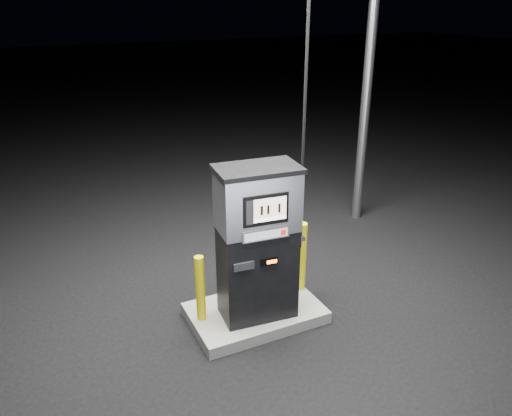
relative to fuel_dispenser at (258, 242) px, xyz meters
name	(u,v)px	position (x,y,z in m)	size (l,w,h in m)	color
ground	(255,318)	(0.02, 0.10, -1.11)	(80.00, 80.00, 0.00)	black
pump_island	(255,313)	(0.02, 0.10, -1.04)	(1.60, 1.00, 0.15)	#5F5F5B
fuel_dispenser	(258,242)	(0.00, 0.00, 0.00)	(1.05, 0.64, 3.88)	black
bollard_left	(200,288)	(-0.65, 0.19, -0.54)	(0.11, 0.11, 0.83)	yellow
bollard_right	(301,257)	(0.75, 0.26, -0.49)	(0.13, 0.13, 0.94)	yellow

